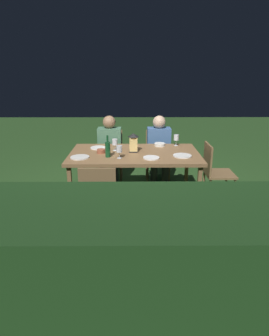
{
  "coord_description": "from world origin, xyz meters",
  "views": [
    {
      "loc": [
        0.03,
        3.93,
        1.86
      ],
      "look_at": [
        0.0,
        0.0,
        0.53
      ],
      "focal_mm": 31.27,
      "sensor_mm": 36.0,
      "label": 1
    }
  ],
  "objects_px": {
    "person_in_green": "(110,148)",
    "bowl_bread": "(101,151)",
    "lantern_centerpiece": "(133,142)",
    "chair_side_left_a": "(158,153)",
    "wine_glass_a": "(176,138)",
    "chair_side_right_b": "(99,197)",
    "ice_bucket": "(237,240)",
    "wine_glass_c": "(115,143)",
    "person_in_blue": "(159,148)",
    "dining_table": "(134,156)",
    "chair_head_near": "(215,170)",
    "plate_c": "(80,157)",
    "wine_glass_b": "(119,150)",
    "plate_a": "(182,156)",
    "chair_side_left_b": "(111,153)",
    "bowl_olives": "(160,144)",
    "green_bottle_on_table": "(108,149)",
    "plate_b": "(151,158)",
    "plate_d": "(98,148)",
    "side_table": "(232,276)"
  },
  "relations": [
    {
      "from": "wine_glass_a",
      "to": "side_table",
      "type": "height_order",
      "value": "wine_glass_a"
    },
    {
      "from": "person_in_blue",
      "to": "dining_table",
      "type": "bearing_deg",
      "value": 60.48
    },
    {
      "from": "lantern_centerpiece",
      "to": "ice_bucket",
      "type": "bearing_deg",
      "value": 107.79
    },
    {
      "from": "chair_side_right_b",
      "to": "lantern_centerpiece",
      "type": "relative_size",
      "value": 3.28
    },
    {
      "from": "lantern_centerpiece",
      "to": "bowl_bread",
      "type": "relative_size",
      "value": 2.31
    },
    {
      "from": "plate_a",
      "to": "plate_b",
      "type": "bearing_deg",
      "value": 12.43
    },
    {
      "from": "wine_glass_c",
      "to": "person_in_blue",
      "type": "bearing_deg",
      "value": -138.86
    },
    {
      "from": "wine_glass_a",
      "to": "wine_glass_c",
      "type": "height_order",
      "value": "same"
    },
    {
      "from": "wine_glass_a",
      "to": "plate_c",
      "type": "bearing_deg",
      "value": 25.36
    },
    {
      "from": "wine_glass_b",
      "to": "wine_glass_c",
      "type": "height_order",
      "value": "same"
    },
    {
      "from": "plate_d",
      "to": "ice_bucket",
      "type": "xyz_separation_m",
      "value": [
        -1.23,
        2.42,
        -0.03
      ]
    },
    {
      "from": "chair_head_near",
      "to": "side_table",
      "type": "xyz_separation_m",
      "value": [
        0.45,
        2.17,
        -0.06
      ]
    },
    {
      "from": "wine_glass_b",
      "to": "plate_c",
      "type": "xyz_separation_m",
      "value": [
        0.52,
        -0.02,
        -0.11
      ]
    },
    {
      "from": "person_in_blue",
      "to": "plate_a",
      "type": "xyz_separation_m",
      "value": [
        -0.24,
        0.89,
        0.12
      ]
    },
    {
      "from": "green_bottle_on_table",
      "to": "wine_glass_b",
      "type": "xyz_separation_m",
      "value": [
        -0.15,
        0.06,
        0.01
      ]
    },
    {
      "from": "chair_side_left_a",
      "to": "wine_glass_c",
      "type": "xyz_separation_m",
      "value": [
        0.68,
        0.79,
        0.38
      ]
    },
    {
      "from": "green_bottle_on_table",
      "to": "bowl_olives",
      "type": "height_order",
      "value": "green_bottle_on_table"
    },
    {
      "from": "chair_side_left_b",
      "to": "bowl_olives",
      "type": "distance_m",
      "value": 0.99
    },
    {
      "from": "wine_glass_a",
      "to": "person_in_green",
      "type": "bearing_deg",
      "value": -16.65
    },
    {
      "from": "chair_side_left_b",
      "to": "chair_side_right_b",
      "type": "bearing_deg",
      "value": 90.0
    },
    {
      "from": "dining_table",
      "to": "chair_head_near",
      "type": "relative_size",
      "value": 2.07
    },
    {
      "from": "chair_side_right_b",
      "to": "ice_bucket",
      "type": "height_order",
      "value": "ice_bucket"
    },
    {
      "from": "plate_b",
      "to": "lantern_centerpiece",
      "type": "bearing_deg",
      "value": -54.38
    },
    {
      "from": "plate_c",
      "to": "bowl_bread",
      "type": "distance_m",
      "value": 0.34
    },
    {
      "from": "chair_side_right_b",
      "to": "plate_a",
      "type": "height_order",
      "value": "chair_side_right_b"
    },
    {
      "from": "person_in_green",
      "to": "plate_a",
      "type": "distance_m",
      "value": 1.38
    },
    {
      "from": "plate_d",
      "to": "person_in_blue",
      "type": "bearing_deg",
      "value": -153.51
    },
    {
      "from": "dining_table",
      "to": "chair_side_right_b",
      "type": "height_order",
      "value": "chair_side_right_b"
    },
    {
      "from": "chair_side_right_b",
      "to": "green_bottle_on_table",
      "type": "height_order",
      "value": "green_bottle_on_table"
    },
    {
      "from": "chair_head_near",
      "to": "plate_a",
      "type": "height_order",
      "value": "chair_head_near"
    },
    {
      "from": "chair_head_near",
      "to": "wine_glass_c",
      "type": "distance_m",
      "value": 1.48
    },
    {
      "from": "chair_head_near",
      "to": "plate_c",
      "type": "height_order",
      "value": "chair_head_near"
    },
    {
      "from": "wine_glass_b",
      "to": "side_table",
      "type": "distance_m",
      "value": 2.16
    },
    {
      "from": "plate_c",
      "to": "green_bottle_on_table",
      "type": "bearing_deg",
      "value": -174.73
    },
    {
      "from": "wine_glass_c",
      "to": "green_bottle_on_table",
      "type": "bearing_deg",
      "value": 76.95
    },
    {
      "from": "bowl_olives",
      "to": "plate_b",
      "type": "bearing_deg",
      "value": 75.49
    },
    {
      "from": "plate_b",
      "to": "bowl_bread",
      "type": "height_order",
      "value": "bowl_bread"
    },
    {
      "from": "chair_side_left_a",
      "to": "wine_glass_a",
      "type": "distance_m",
      "value": 0.68
    },
    {
      "from": "dining_table",
      "to": "person_in_blue",
      "type": "bearing_deg",
      "value": -119.52
    },
    {
      "from": "wine_glass_b",
      "to": "plate_c",
      "type": "distance_m",
      "value": 0.53
    },
    {
      "from": "person_in_green",
      "to": "bowl_bread",
      "type": "height_order",
      "value": "person_in_green"
    },
    {
      "from": "chair_side_left_b",
      "to": "ice_bucket",
      "type": "height_order",
      "value": "ice_bucket"
    },
    {
      "from": "chair_side_right_b",
      "to": "plate_d",
      "type": "height_order",
      "value": "chair_side_right_b"
    },
    {
      "from": "person_in_blue",
      "to": "bowl_olives",
      "type": "height_order",
      "value": "person_in_blue"
    },
    {
      "from": "chair_side_left_a",
      "to": "green_bottle_on_table",
      "type": "relative_size",
      "value": 3.0
    },
    {
      "from": "chair_head_near",
      "to": "person_in_green",
      "type": "relative_size",
      "value": 0.76
    },
    {
      "from": "wine_glass_a",
      "to": "chair_side_left_b",
      "type": "bearing_deg",
      "value": -25.96
    },
    {
      "from": "chair_side_right_b",
      "to": "bowl_bread",
      "type": "relative_size",
      "value": 7.58
    },
    {
      "from": "plate_b",
      "to": "side_table",
      "type": "xyz_separation_m",
      "value": [
        -0.48,
        1.9,
        -0.33
      ]
    },
    {
      "from": "dining_table",
      "to": "bowl_bread",
      "type": "relative_size",
      "value": 15.67
    }
  ]
}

